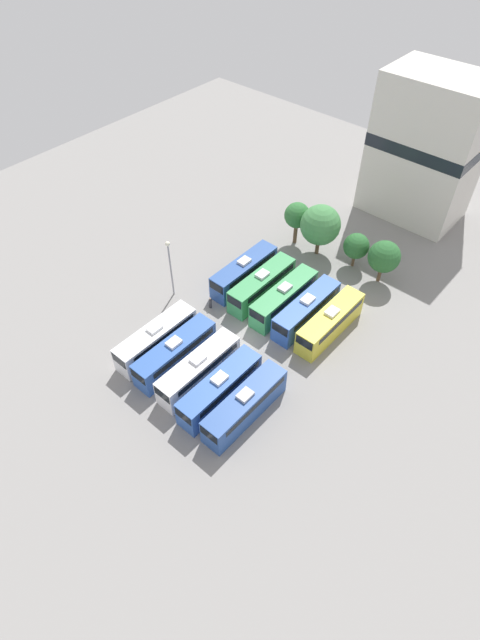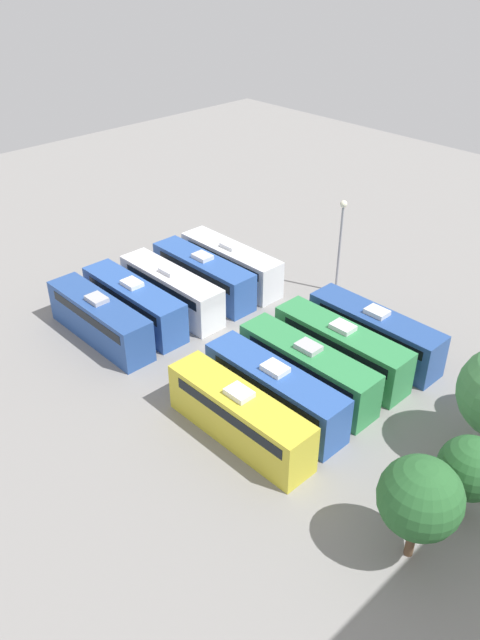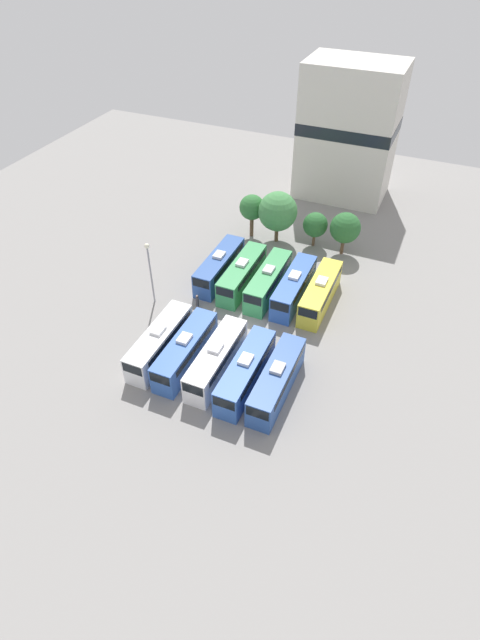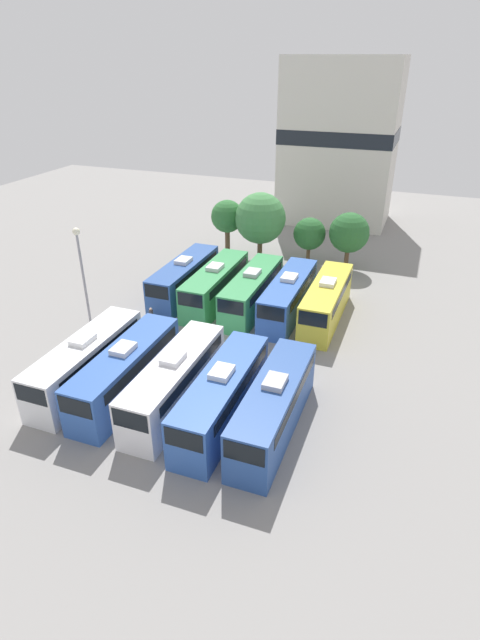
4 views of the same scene
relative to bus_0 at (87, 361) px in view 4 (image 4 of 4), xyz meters
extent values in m
plane|color=gray|center=(6.69, 7.47, -1.84)|extent=(113.79, 113.79, 0.00)
cube|color=silver|center=(0.00, -0.03, -0.16)|extent=(2.53, 10.50, 3.35)
cube|color=black|center=(0.00, 0.23, 0.79)|extent=(2.57, 8.92, 0.74)
cube|color=black|center=(0.00, -5.27, 0.77)|extent=(2.23, 0.08, 1.17)
cube|color=white|center=(0.00, -0.03, 1.68)|extent=(1.20, 1.60, 0.35)
cube|color=#2D56A8|center=(3.17, -0.09, -0.16)|extent=(2.53, 10.50, 3.35)
cube|color=black|center=(3.17, 0.17, 0.79)|extent=(2.57, 8.92, 0.74)
cube|color=black|center=(3.17, -5.33, 0.77)|extent=(2.23, 0.08, 1.17)
cube|color=silver|center=(3.17, -0.09, 1.68)|extent=(1.20, 1.60, 0.35)
cube|color=silver|center=(6.72, 0.02, -0.16)|extent=(2.53, 10.50, 3.35)
cube|color=black|center=(6.72, 0.28, 0.79)|extent=(2.57, 8.92, 0.74)
cube|color=black|center=(6.72, -5.22, 0.77)|extent=(2.23, 0.08, 1.17)
cube|color=silver|center=(6.72, 0.02, 1.68)|extent=(1.20, 1.60, 0.35)
cube|color=#2D56A8|center=(10.16, -0.35, -0.16)|extent=(2.53, 10.50, 3.35)
cube|color=black|center=(10.16, -0.09, 0.79)|extent=(2.57, 8.92, 0.74)
cube|color=black|center=(10.16, -5.59, 0.77)|extent=(2.23, 0.08, 1.17)
cube|color=white|center=(10.16, -0.35, 1.68)|extent=(1.20, 1.60, 0.35)
cube|color=#284C93|center=(13.45, -0.18, -0.16)|extent=(2.53, 10.50, 3.35)
cube|color=black|center=(13.45, 0.08, 0.79)|extent=(2.57, 8.92, 0.74)
cube|color=black|center=(13.45, -5.42, 0.77)|extent=(2.23, 0.08, 1.17)
cube|color=#B2B2B7|center=(13.45, -0.18, 1.68)|extent=(1.20, 1.60, 0.35)
cube|color=#284C93|center=(-0.10, 15.31, -0.16)|extent=(2.53, 10.50, 3.35)
cube|color=black|center=(-0.10, 15.57, 0.79)|extent=(2.57, 8.92, 0.74)
cube|color=black|center=(-0.10, 10.07, 0.77)|extent=(2.23, 0.08, 1.17)
cube|color=silver|center=(-0.10, 15.31, 1.68)|extent=(1.20, 1.60, 0.35)
cube|color=#338C4C|center=(3.25, 14.87, -0.16)|extent=(2.53, 10.50, 3.35)
cube|color=black|center=(3.25, 15.13, 0.79)|extent=(2.57, 8.92, 0.74)
cube|color=black|center=(3.25, 9.63, 0.77)|extent=(2.23, 0.08, 1.17)
cube|color=silver|center=(3.25, 14.87, 1.68)|extent=(1.20, 1.60, 0.35)
cube|color=#338C4C|center=(6.81, 14.82, -0.16)|extent=(2.53, 10.50, 3.35)
cube|color=black|center=(6.81, 15.08, 0.79)|extent=(2.57, 8.92, 0.74)
cube|color=black|center=(6.81, 9.58, 0.77)|extent=(2.23, 0.08, 1.17)
cube|color=#B2B2B7|center=(6.81, 14.82, 1.68)|extent=(1.20, 1.60, 0.35)
cube|color=#2D56A8|center=(10.10, 14.93, -0.16)|extent=(2.53, 10.50, 3.35)
cube|color=black|center=(10.10, 15.19, 0.79)|extent=(2.57, 8.92, 0.74)
cube|color=black|center=(10.10, 9.69, 0.77)|extent=(2.23, 0.08, 1.17)
cube|color=white|center=(10.10, 14.93, 1.68)|extent=(1.20, 1.60, 0.35)
cube|color=gold|center=(13.39, 15.11, -0.16)|extent=(2.53, 10.50, 3.35)
cube|color=black|center=(13.39, 15.38, 0.79)|extent=(2.57, 8.92, 0.74)
cube|color=black|center=(13.39, 9.87, 0.77)|extent=(2.23, 0.08, 1.17)
cube|color=white|center=(13.39, 15.11, 1.68)|extent=(1.20, 1.60, 0.35)
cylinder|color=#333338|center=(-0.11, 8.92, -1.13)|extent=(0.36, 0.36, 1.41)
sphere|color=tan|center=(-0.11, 8.92, -0.31)|extent=(0.24, 0.24, 0.24)
cylinder|color=gray|center=(-5.38, 7.60, 2.10)|extent=(0.20, 0.20, 7.87)
sphere|color=#EAE5C6|center=(-5.38, 7.60, 6.21)|extent=(0.60, 0.60, 0.60)
cylinder|color=brown|center=(-0.24, 26.56, -0.17)|extent=(0.55, 0.55, 3.34)
sphere|color=#2D6B33|center=(-0.24, 26.56, 2.74)|extent=(3.56, 3.56, 3.56)
cylinder|color=brown|center=(3.58, 26.61, -0.42)|extent=(0.54, 0.54, 2.83)
sphere|color=#428447|center=(3.58, 26.61, 2.91)|extent=(5.46, 5.46, 5.46)
cylinder|color=brown|center=(8.83, 27.61, -0.78)|extent=(0.40, 0.40, 2.11)
sphere|color=#28602D|center=(8.83, 27.61, 1.48)|extent=(3.45, 3.45, 3.45)
cylinder|color=brown|center=(13.06, 27.20, -0.54)|extent=(0.47, 0.47, 2.60)
sphere|color=#28602D|center=(13.06, 27.20, 2.21)|extent=(4.15, 4.15, 4.15)
cube|color=beige|center=(8.21, 44.62, 8.32)|extent=(14.17, 9.48, 20.32)
cube|color=black|center=(8.21, 44.62, 9.33)|extent=(14.23, 9.54, 1.80)
camera|label=1|loc=(31.90, -21.98, 42.30)|focal=28.00mm
camera|label=2|loc=(33.32, 36.06, 25.07)|focal=35.00mm
camera|label=3|loc=(23.28, -32.19, 36.96)|focal=28.00mm
camera|label=4|loc=(19.90, -23.23, 18.49)|focal=28.00mm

